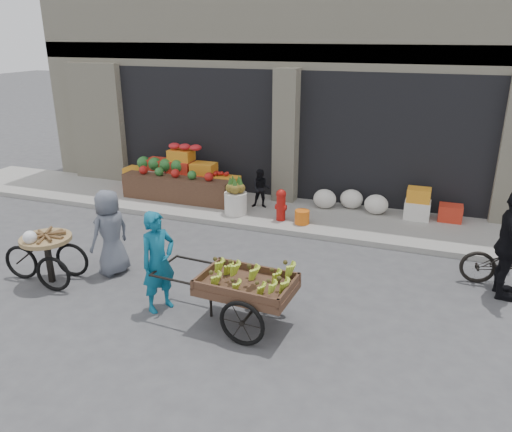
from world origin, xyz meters
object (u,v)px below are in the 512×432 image
(vendor_woman, at_px, (158,262))
(cyclist, at_px, (510,245))
(pineapple_bin, at_px, (236,203))
(seated_person, at_px, (261,189))
(banana_cart, at_px, (243,282))
(orange_bucket, at_px, (302,217))
(fire_hydrant, at_px, (281,204))
(vendor_grey, at_px, (110,233))
(tricycle_cart, at_px, (47,252))

(vendor_woman, xyz_separation_m, cyclist, (5.00, 2.24, 0.11))
(pineapple_bin, relative_size, seated_person, 0.56)
(seated_person, relative_size, banana_cart, 0.40)
(pineapple_bin, height_order, vendor_woman, vendor_woman)
(banana_cart, relative_size, cyclist, 1.30)
(orange_bucket, height_order, seated_person, seated_person)
(pineapple_bin, bearing_deg, cyclist, -18.88)
(banana_cart, bearing_deg, pineapple_bin, 117.41)
(banana_cart, bearing_deg, fire_hydrant, 103.48)
(cyclist, bearing_deg, orange_bucket, 62.11)
(orange_bucket, height_order, cyclist, cyclist)
(orange_bucket, relative_size, seated_person, 0.34)
(pineapple_bin, xyz_separation_m, orange_bucket, (1.60, -0.10, -0.10))
(vendor_woman, bearing_deg, orange_bucket, 8.76)
(fire_hydrant, distance_m, vendor_grey, 3.89)
(pineapple_bin, relative_size, banana_cart, 0.22)
(fire_hydrant, bearing_deg, orange_bucket, -5.71)
(cyclist, bearing_deg, tricycle_cart, 103.14)
(pineapple_bin, distance_m, vendor_woman, 4.14)
(fire_hydrant, relative_size, cyclist, 0.39)
(seated_person, distance_m, banana_cart, 4.89)
(fire_hydrant, distance_m, seated_person, 0.96)
(tricycle_cart, xyz_separation_m, cyclist, (7.23, 2.13, 0.34))
(pineapple_bin, relative_size, fire_hydrant, 0.73)
(cyclist, bearing_deg, vendor_woman, 110.92)
(seated_person, bearing_deg, cyclist, -36.03)
(seated_person, bearing_deg, tricycle_cart, -125.64)
(banana_cart, height_order, vendor_woman, vendor_woman)
(vendor_woman, distance_m, tricycle_cart, 2.24)
(pineapple_bin, xyz_separation_m, tricycle_cart, (-1.80, -3.98, 0.20))
(cyclist, bearing_deg, pineapple_bin, 67.87)
(fire_hydrant, height_order, vendor_grey, vendor_grey)
(pineapple_bin, height_order, tricycle_cart, tricycle_cart)
(tricycle_cart, distance_m, vendor_grey, 1.07)
(vendor_woman, distance_m, vendor_grey, 1.63)
(seated_person, xyz_separation_m, tricycle_cart, (-2.20, -4.58, -0.02))
(tricycle_cart, xyz_separation_m, vendor_grey, (0.81, 0.67, 0.20))
(seated_person, distance_m, cyclist, 5.61)
(seated_person, xyz_separation_m, vendor_grey, (-1.39, -3.91, 0.19))
(orange_bucket, xyz_separation_m, tricycle_cart, (-3.40, -3.88, 0.30))
(seated_person, bearing_deg, vendor_grey, -119.60)
(orange_bucket, distance_m, vendor_grey, 4.16)
(vendor_woman, xyz_separation_m, vendor_grey, (-1.42, 0.78, -0.03))
(fire_hydrant, xyz_separation_m, cyclist, (4.33, -1.81, 0.40))
(pineapple_bin, distance_m, banana_cart, 4.48)
(seated_person, bearing_deg, fire_hydrant, -52.88)
(pineapple_bin, relative_size, vendor_grey, 0.34)
(tricycle_cart, bearing_deg, seated_person, 56.76)
(vendor_woman, bearing_deg, banana_cart, -64.35)
(pineapple_bin, distance_m, orange_bucket, 1.61)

